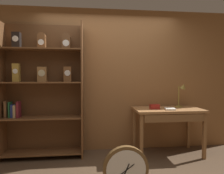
# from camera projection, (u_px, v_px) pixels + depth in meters

# --- Properties ---
(back_wood_panel) EXTENTS (4.80, 0.05, 2.60)m
(back_wood_panel) POSITION_uv_depth(u_px,v_px,m) (109.00, 80.00, 3.69)
(back_wood_panel) COLOR brown
(back_wood_panel) RESTS_ON ground
(bookshelf) EXTENTS (1.34, 0.36, 2.26)m
(bookshelf) POSITION_uv_depth(u_px,v_px,m) (42.00, 89.00, 3.34)
(bookshelf) COLOR brown
(bookshelf) RESTS_ON ground
(workbench) EXTENTS (1.16, 0.64, 0.81)m
(workbench) POSITION_uv_depth(u_px,v_px,m) (168.00, 115.00, 3.43)
(workbench) COLOR #9E6B3D
(workbench) RESTS_ON ground
(desk_lamp) EXTENTS (0.19, 0.19, 0.44)m
(desk_lamp) POSITION_uv_depth(u_px,v_px,m) (182.00, 92.00, 3.58)
(desk_lamp) COLOR olive
(desk_lamp) RESTS_ON workbench
(toolbox_small) EXTENTS (0.16, 0.09, 0.08)m
(toolbox_small) POSITION_uv_depth(u_px,v_px,m) (155.00, 107.00, 3.38)
(toolbox_small) COLOR maroon
(toolbox_small) RESTS_ON workbench
(open_repair_manual) EXTENTS (0.20, 0.25, 0.02)m
(open_repair_manual) POSITION_uv_depth(u_px,v_px,m) (170.00, 109.00, 3.34)
(open_repair_manual) COLOR silver
(open_repair_manual) RESTS_ON workbench
(round_clock_large) EXTENTS (0.53, 0.11, 0.57)m
(round_clock_large) POSITION_uv_depth(u_px,v_px,m) (126.00, 170.00, 2.26)
(round_clock_large) COLOR brown
(round_clock_large) RESTS_ON ground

